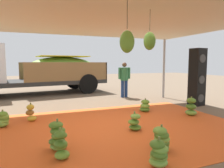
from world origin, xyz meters
TOP-DOWN VIEW (x-y plane):
  - ground_plane at (0.00, 3.00)m, footprint 40.00×40.00m
  - tarp_orange at (0.00, 0.00)m, footprint 6.52×4.48m
  - tent_canopy at (0.00, -0.10)m, footprint 8.00×7.00m
  - banana_bunch_0 at (-1.35, -1.20)m, footprint 0.34×0.36m
  - banana_bunch_1 at (-2.46, 1.05)m, footprint 0.41×0.40m
  - banana_bunch_2 at (1.62, 1.19)m, footprint 0.45×0.45m
  - banana_bunch_3 at (-0.00, -1.99)m, footprint 0.39×0.41m
  - banana_bunch_5 at (0.44, -0.36)m, footprint 0.41×0.37m
  - banana_bunch_6 at (0.36, -1.52)m, footprint 0.45×0.43m
  - banana_bunch_7 at (-1.81, 1.33)m, footprint 0.35×0.34m
  - banana_bunch_8 at (-1.35, -0.81)m, footprint 0.45×0.43m
  - banana_bunch_9 at (2.65, 0.27)m, footprint 0.47×0.47m
  - cargo_truck_main at (-1.66, 6.53)m, footprint 6.89×3.22m
  - worker_0 at (2.17, 4.01)m, footprint 0.58×0.36m
  - speaker_stack at (3.93, 1.42)m, footprint 0.51×0.50m

SIDE VIEW (x-z plane):
  - ground_plane at x=0.00m, z-range 0.00..0.00m
  - tarp_orange at x=0.00m, z-range 0.00..0.01m
  - banana_bunch_2 at x=1.62m, z-range -0.03..0.40m
  - banana_bunch_1 at x=-2.46m, z-range -0.02..0.40m
  - banana_bunch_5 at x=0.44m, z-range -0.03..0.42m
  - banana_bunch_3 at x=0.00m, z-range -0.03..0.43m
  - banana_bunch_6 at x=0.36m, z-range -0.02..0.45m
  - banana_bunch_7 at x=-1.81m, z-range -0.03..0.47m
  - banana_bunch_0 at x=-1.35m, z-range -0.04..0.49m
  - banana_bunch_8 at x=-1.35m, z-range -0.04..0.53m
  - banana_bunch_9 at x=2.65m, z-range -0.03..0.53m
  - worker_0 at x=2.17m, z-range 0.13..1.73m
  - speaker_stack at x=3.93m, z-range 0.00..2.10m
  - cargo_truck_main at x=-1.66m, z-range 0.03..2.43m
  - tent_canopy at x=0.00m, z-range 1.26..3.94m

